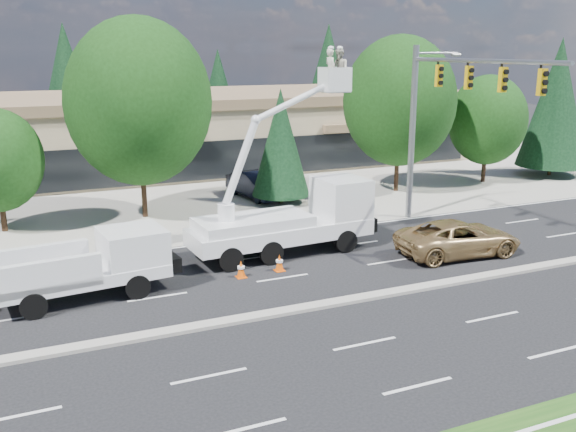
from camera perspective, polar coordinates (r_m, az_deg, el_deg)
name	(u,v)px	position (r m, az deg, el deg)	size (l,w,h in m)	color
ground	(319,307)	(22.88, 2.74, -8.07)	(140.00, 140.00, 0.00)	black
concrete_apron	(177,193)	(40.94, -9.87, 2.01)	(140.00, 22.00, 0.01)	gray
road_median	(319,305)	(22.85, 2.74, -7.93)	(120.00, 0.55, 0.12)	gray
strip_mall	(142,130)	(50.08, -12.86, 7.44)	(50.40, 15.40, 5.50)	tan
tree_front_d	(139,102)	(34.55, -13.13, 9.85)	(7.57, 7.57, 10.50)	#332114
tree_front_e	(281,143)	(37.19, -0.65, 6.54)	(3.38, 3.38, 6.65)	#332114
tree_front_f	(400,101)	(40.76, 9.89, 10.03)	(6.99, 6.99, 9.70)	#332114
tree_front_g	(488,120)	(45.13, 17.31, 8.15)	(5.18, 5.18, 7.19)	#332114
tree_front_h	(557,103)	(49.19, 22.76, 9.26)	(4.86, 4.86, 9.58)	#332114
tree_back_b	(67,82)	(61.15, -19.05, 11.18)	(5.60, 5.60, 11.04)	#332114
tree_back_c	(219,92)	(64.01, -6.19, 10.92)	(4.46, 4.46, 8.79)	#332114
tree_back_d	(328,76)	(68.56, 3.59, 12.35)	(5.73, 5.73, 11.30)	#332114
signal_mast	(440,107)	(32.54, 13.33, 9.40)	(2.76, 10.16, 9.00)	gray
utility_pickup	(94,271)	(24.51, -16.86, -4.71)	(6.33, 2.91, 2.35)	white
bucket_truck	(297,209)	(28.36, 0.85, 0.65)	(8.48, 3.06, 8.94)	white
traffic_cone_b	(241,269)	(25.60, -4.20, -4.74)	(0.40, 0.40, 0.70)	#ED5407
traffic_cone_c	(279,263)	(26.27, -0.77, -4.19)	(0.40, 0.40, 0.70)	#ED5407
traffic_cone_d	(441,244)	(29.58, 13.43, -2.42)	(0.40, 0.40, 0.70)	#ED5407
minivan	(459,238)	(29.14, 14.93, -1.89)	(2.56, 5.56, 1.55)	#A98752
parked_car_east	(257,185)	(38.99, -2.81, 2.78)	(1.70, 4.87, 1.60)	black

